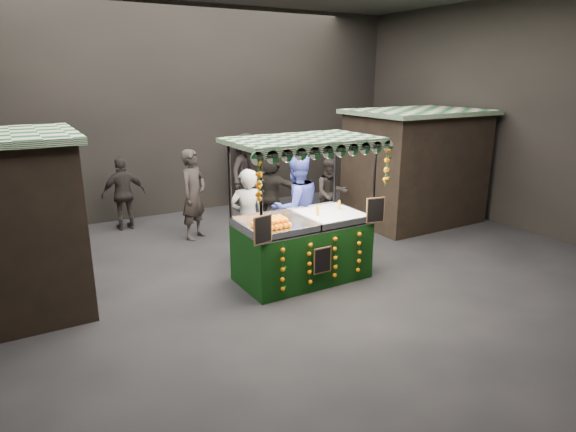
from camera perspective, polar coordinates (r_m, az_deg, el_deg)
ground at (r=8.44m, az=-0.58°, el=-7.27°), size 12.00×12.00×0.00m
market_hall at (r=7.74m, az=-0.65°, el=16.36°), size 12.10×10.10×5.05m
neighbour_stall_right at (r=11.81m, az=14.61°, el=5.67°), size 3.00×2.20×2.60m
juice_stall at (r=8.16m, az=1.85°, el=-2.52°), size 2.48×1.46×2.40m
vendor_grey at (r=8.71m, az=-4.73°, el=-0.28°), size 0.74×0.58×1.79m
vendor_blue at (r=8.97m, az=0.96°, el=0.94°), size 0.98×0.76×2.00m
shopper_0 at (r=10.39m, az=-10.96°, el=2.48°), size 0.83×0.77×1.90m
shopper_1 at (r=11.04m, az=5.02°, el=2.64°), size 0.91×0.81×1.56m
shopper_2 at (r=11.44m, az=-18.64°, el=2.49°), size 0.97×0.44×1.63m
shopper_3 at (r=12.65m, az=-4.97°, el=5.23°), size 1.43×1.35×1.94m
shopper_4 at (r=9.36m, az=-29.02°, el=-1.85°), size 0.88×0.70×1.57m
shopper_5 at (r=11.31m, az=-2.08°, el=3.22°), size 1.39×1.46×1.65m
shopper_6 at (r=12.48m, az=-2.28°, el=4.72°), size 0.58×0.73×1.76m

